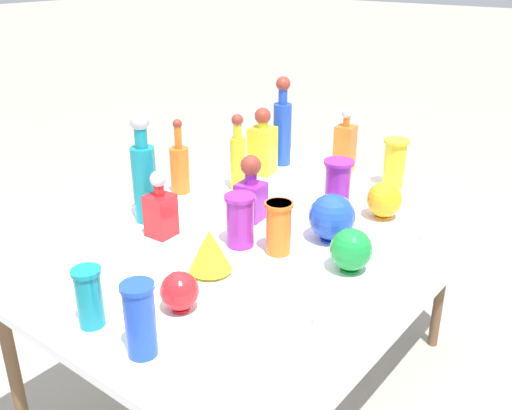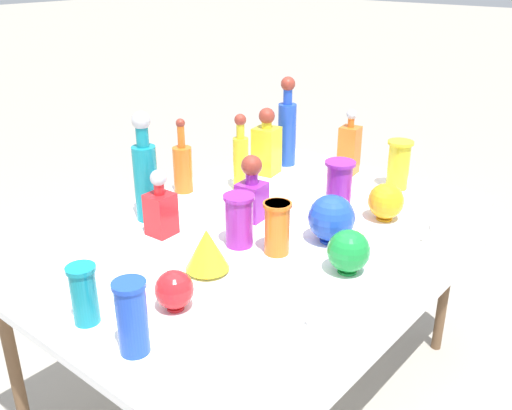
% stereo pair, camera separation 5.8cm
% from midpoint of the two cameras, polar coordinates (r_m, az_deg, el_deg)
% --- Properties ---
extents(ground_plane, '(40.00, 40.00, 0.00)m').
position_cam_midpoint_polar(ground_plane, '(2.53, -0.69, -18.14)').
color(ground_plane, '#A0998C').
extents(display_table, '(1.73, 1.13, 0.76)m').
position_cam_midpoint_polar(display_table, '(2.11, -0.15, -4.01)').
color(display_table, white).
rests_on(display_table, ground).
extents(tall_bottle_0, '(0.06, 0.06, 0.34)m').
position_cam_midpoint_polar(tall_bottle_0, '(2.40, -2.52, 4.67)').
color(tall_bottle_0, yellow).
rests_on(tall_bottle_0, display_table).
extents(tall_bottle_1, '(0.08, 0.08, 0.32)m').
position_cam_midpoint_polar(tall_bottle_1, '(2.41, -8.32, 3.81)').
color(tall_bottle_1, orange).
rests_on(tall_bottle_1, display_table).
extents(tall_bottle_2, '(0.09, 0.09, 0.42)m').
position_cam_midpoint_polar(tall_bottle_2, '(2.71, 2.04, 7.81)').
color(tall_bottle_2, blue).
rests_on(tall_bottle_2, display_table).
extents(tall_bottle_3, '(0.09, 0.09, 0.42)m').
position_cam_midpoint_polar(tall_bottle_3, '(2.15, -11.89, 2.93)').
color(tall_bottle_3, teal).
rests_on(tall_bottle_3, display_table).
extents(square_decanter_0, '(0.09, 0.09, 0.25)m').
position_cam_midpoint_polar(square_decanter_0, '(2.05, -10.34, -0.47)').
color(square_decanter_0, red).
rests_on(square_decanter_0, display_table).
extents(square_decanter_1, '(0.11, 0.11, 0.25)m').
position_cam_midpoint_polar(square_decanter_1, '(2.14, -1.28, 1.40)').
color(square_decanter_1, purple).
rests_on(square_decanter_1, display_table).
extents(square_decanter_2, '(0.12, 0.12, 0.31)m').
position_cam_midpoint_polar(square_decanter_2, '(2.60, 0.02, 5.98)').
color(square_decanter_2, yellow).
rests_on(square_decanter_2, display_table).
extents(square_decanter_3, '(0.09, 0.09, 0.30)m').
position_cam_midpoint_polar(square_decanter_3, '(2.65, 8.26, 5.80)').
color(square_decanter_3, orange).
rests_on(square_decanter_3, display_table).
extents(slender_vase_0, '(0.11, 0.11, 0.19)m').
position_cam_midpoint_polar(slender_vase_0, '(1.95, -2.45, -1.41)').
color(slender_vase_0, purple).
rests_on(slender_vase_0, display_table).
extents(slender_vase_1, '(0.11, 0.11, 0.21)m').
position_cam_midpoint_polar(slender_vase_1, '(2.52, 13.06, 4.23)').
color(slender_vase_1, yellow).
rests_on(slender_vase_1, display_table).
extents(slender_vase_2, '(0.09, 0.09, 0.20)m').
position_cam_midpoint_polar(slender_vase_2, '(1.47, -12.67, -10.95)').
color(slender_vase_2, blue).
rests_on(slender_vase_2, display_table).
extents(slender_vase_3, '(0.12, 0.12, 0.22)m').
position_cam_midpoint_polar(slender_vase_3, '(2.20, 7.41, 1.88)').
color(slender_vase_3, purple).
rests_on(slender_vase_3, display_table).
extents(slender_vase_4, '(0.10, 0.10, 0.18)m').
position_cam_midpoint_polar(slender_vase_4, '(1.90, 1.41, -2.13)').
color(slender_vase_4, orange).
rests_on(slender_vase_4, display_table).
extents(slender_vase_5, '(0.08, 0.08, 0.17)m').
position_cam_midpoint_polar(slender_vase_5, '(1.61, -17.36, -8.64)').
color(slender_vase_5, teal).
rests_on(slender_vase_5, display_table).
extents(fluted_vase_0, '(0.14, 0.14, 0.15)m').
position_cam_midpoint_polar(fluted_vase_0, '(1.80, -5.56, -4.52)').
color(fluted_vase_0, yellow).
rests_on(fluted_vase_0, display_table).
extents(round_bowl_0, '(0.14, 0.14, 0.14)m').
position_cam_midpoint_polar(round_bowl_0, '(1.82, 8.58, -4.44)').
color(round_bowl_0, '#198C38').
rests_on(round_bowl_0, display_table).
extents(round_bowl_1, '(0.16, 0.16, 0.17)m').
position_cam_midpoint_polar(round_bowl_1, '(2.00, 6.78, -1.21)').
color(round_bowl_1, blue).
rests_on(round_bowl_1, display_table).
extents(round_bowl_2, '(0.14, 0.14, 0.14)m').
position_cam_midpoint_polar(round_bowl_2, '(2.21, 11.98, 0.52)').
color(round_bowl_2, orange).
rests_on(round_bowl_2, display_table).
extents(round_bowl_3, '(0.11, 0.11, 0.12)m').
position_cam_midpoint_polar(round_bowl_3, '(1.64, -8.67, -8.51)').
color(round_bowl_3, red).
rests_on(round_bowl_3, display_table).
extents(price_tag_left, '(0.06, 0.02, 0.05)m').
position_cam_midpoint_polar(price_tag_left, '(2.20, 16.47, -1.57)').
color(price_tag_left, white).
rests_on(price_tag_left, display_table).
extents(price_tag_center, '(0.05, 0.02, 0.04)m').
position_cam_midpoint_polar(price_tag_center, '(1.60, 5.39, -10.98)').
color(price_tag_center, white).
rests_on(price_tag_center, display_table).
extents(price_tag_right, '(0.06, 0.02, 0.03)m').
position_cam_midpoint_polar(price_tag_right, '(2.12, 15.77, -2.70)').
color(price_tag_right, white).
rests_on(price_tag_right, display_table).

